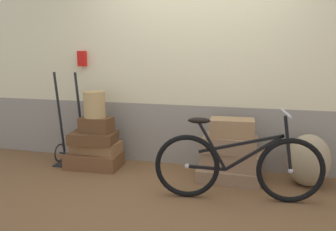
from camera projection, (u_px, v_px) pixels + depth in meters
ground at (180, 190)px, 3.71m from camera, size 8.42×5.20×0.06m
station_building at (197, 50)px, 4.23m from camera, size 6.42×0.74×2.94m
suitcase_0 at (94, 160)px, 4.34m from camera, size 0.69×0.46×0.19m
suitcase_1 at (96, 147)px, 4.36m from camera, size 0.60×0.36×0.13m
suitcase_2 at (93, 138)px, 4.30m from camera, size 0.60×0.43×0.14m
suitcase_3 at (96, 125)px, 4.27m from camera, size 0.40×0.26×0.19m
suitcase_4 at (229, 174)px, 3.91m from camera, size 0.71×0.45×0.14m
suitcase_5 at (233, 159)px, 3.91m from camera, size 0.69×0.47×0.19m
suitcase_6 at (230, 144)px, 3.86m from camera, size 0.61×0.39×0.18m
suitcase_7 at (232, 128)px, 3.81m from camera, size 0.50×0.32×0.20m
wicker_basket at (94, 104)px, 4.23m from camera, size 0.27×0.27×0.33m
luggage_trolley at (70, 141)px, 4.45m from camera, size 0.37×0.34×1.20m
burlap_sack at (308, 160)px, 3.70m from camera, size 0.46×0.39×0.58m
bicycle at (237, 166)px, 3.34m from camera, size 1.64×0.46×0.90m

